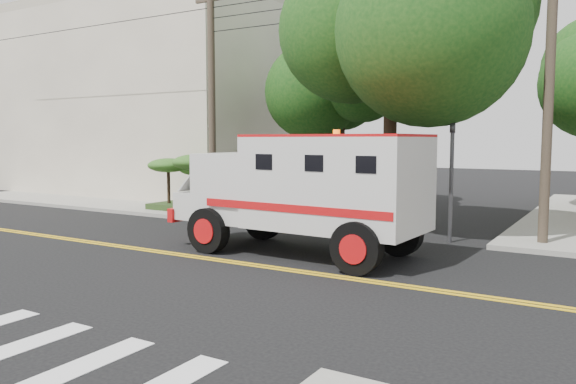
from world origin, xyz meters
The scene contains 11 objects.
ground centered at (0.00, 0.00, 0.00)m, with size 100.00×100.00×0.00m, color black.
sidewalk_nw centered at (-13.50, 13.50, 0.07)m, with size 17.00×17.00×0.15m, color gray.
building_left centered at (-15.50, 15.00, 5.15)m, with size 16.00×14.00×10.00m, color #B3A993.
utility_pole_left centered at (-5.60, 6.00, 4.50)m, with size 0.28×0.28×9.00m, color #382D23.
utility_pole_right centered at (6.30, 6.20, 4.50)m, with size 0.28×0.28×9.00m, color #382D23.
tree_main centered at (1.94, 6.21, 7.20)m, with size 6.08×5.70×9.85m.
tree_left centered at (-2.68, 11.79, 5.73)m, with size 4.48×4.20×7.70m.
traffic_signal centered at (3.80, 5.60, 2.23)m, with size 0.15×0.18×3.60m.
accessibility_sign centered at (-6.20, 6.17, 1.37)m, with size 0.45×0.10×2.02m.
palm_planter centered at (-7.44, 6.62, 1.65)m, with size 3.52×2.63×2.36m.
armored_truck centered at (0.95, 1.78, 1.84)m, with size 7.21×3.15×3.23m.
Camera 1 is at (8.27, -11.24, 3.11)m, focal length 35.00 mm.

